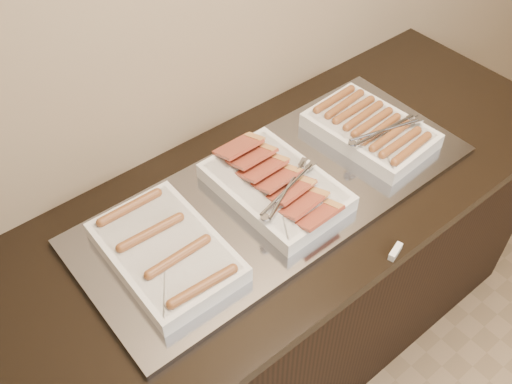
# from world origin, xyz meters

# --- Properties ---
(counter) EXTENTS (2.06, 0.76, 0.90)m
(counter) POSITION_xyz_m (0.00, 2.13, 0.45)
(counter) COLOR black
(counter) RESTS_ON ground
(warming_tray) EXTENTS (1.20, 0.50, 0.02)m
(warming_tray) POSITION_xyz_m (-0.00, 2.13, 0.91)
(warming_tray) COLOR #92959F
(warming_tray) RESTS_ON counter
(dish_left) EXTENTS (0.27, 0.39, 0.07)m
(dish_left) POSITION_xyz_m (-0.39, 2.13, 0.95)
(dish_left) COLOR silver
(dish_left) RESTS_ON warming_tray
(dish_center) EXTENTS (0.28, 0.42, 0.09)m
(dish_center) POSITION_xyz_m (-0.02, 2.13, 0.95)
(dish_center) COLOR silver
(dish_center) RESTS_ON warming_tray
(dish_right) EXTENTS (0.28, 0.39, 0.08)m
(dish_right) POSITION_xyz_m (0.38, 2.13, 0.95)
(dish_right) COLOR silver
(dish_right) RESTS_ON warming_tray
(label_holder) EXTENTS (0.06, 0.03, 0.02)m
(label_holder) POSITION_xyz_m (0.10, 1.77, 0.91)
(label_holder) COLOR silver
(label_holder) RESTS_ON counter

